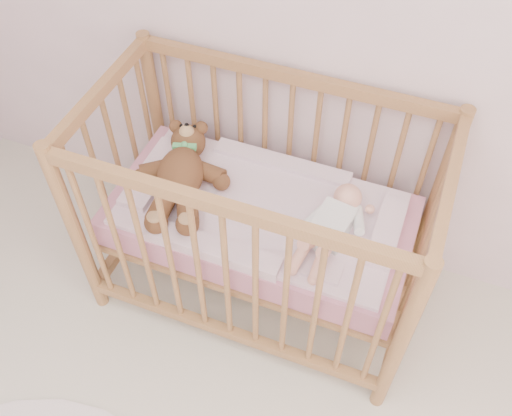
% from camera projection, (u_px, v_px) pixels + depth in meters
% --- Properties ---
extents(crib, '(1.36, 0.76, 1.00)m').
position_uv_depth(crib, '(260.00, 218.00, 2.33)').
color(crib, '#A47345').
rests_on(crib, floor).
extents(mattress, '(1.22, 0.62, 0.13)m').
position_uv_depth(mattress, '(260.00, 220.00, 2.34)').
color(mattress, '#CB7E9B').
rests_on(mattress, crib).
extents(blanket, '(1.10, 0.58, 0.06)m').
position_uv_depth(blanket, '(260.00, 209.00, 2.29)').
color(blanket, '#CF8EAA').
rests_on(blanket, mattress).
extents(baby, '(0.31, 0.53, 0.12)m').
position_uv_depth(baby, '(332.00, 221.00, 2.15)').
color(baby, white).
rests_on(baby, blanket).
extents(teddy_bear, '(0.57, 0.68, 0.16)m').
position_uv_depth(teddy_bear, '(181.00, 176.00, 2.29)').
color(teddy_bear, brown).
rests_on(teddy_bear, blanket).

